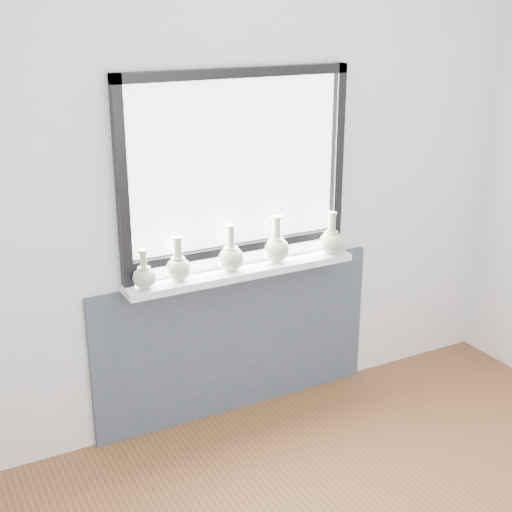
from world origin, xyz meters
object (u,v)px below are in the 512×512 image
vase_d (276,247)px  windowsill (242,272)px  vase_b (178,266)px  vase_c (231,256)px  vase_e (331,240)px  vase_a (144,276)px

vase_d → windowsill: bearing=-177.7°
vase_b → vase_c: bearing=0.0°
windowsill → vase_c: bearing=179.2°
vase_b → vase_c: 0.30m
vase_b → vase_e: 0.93m
vase_a → vase_c: 0.49m
vase_e → vase_b: bearing=178.7°
windowsill → vase_e: 0.57m
vase_b → vase_e: size_ratio=0.96×
windowsill → vase_c: vase_c is taller
vase_b → vase_e: bearing=-1.3°
windowsill → vase_d: bearing=2.3°
vase_a → vase_b: (0.19, 0.02, 0.01)m
vase_a → vase_e: size_ratio=0.83×
vase_a → vase_d: bearing=2.2°
vase_c → vase_d: vase_d is taller
vase_a → vase_d: vase_d is taller
vase_a → vase_c: size_ratio=0.80×
vase_c → vase_d: (0.28, 0.01, 0.00)m
vase_b → vase_c: vase_c is taller
vase_a → windowsill: bearing=2.2°
vase_b → vase_d: size_ratio=0.90×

